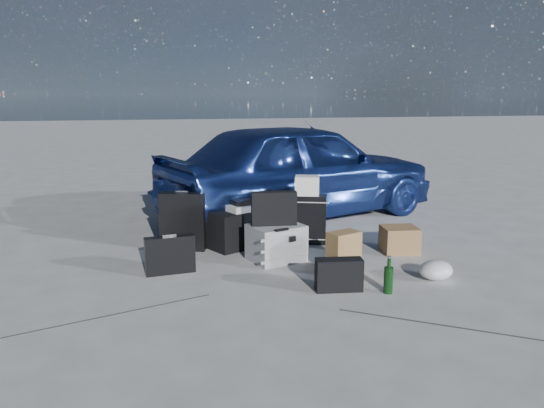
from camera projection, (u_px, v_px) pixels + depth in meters
The scene contains 16 objects.
ground at pixel (283, 279), 4.55m from camera, with size 60.00×60.00×0.00m, color #BABAB5.
car at pixel (300, 169), 6.71m from camera, with size 1.47×3.66×1.25m, color #284394.
pelican_case at pixel (276, 243), 5.04m from camera, with size 0.47×0.39×0.35m, color #949598.
laptop_bag at pixel (274, 208), 4.97m from camera, with size 0.42×0.11×0.32m, color black.
briefcase at pixel (170, 255), 4.66m from camera, with size 0.43×0.10×0.34m, color black.
suitcase_left at pixel (183, 221), 5.36m from camera, with size 0.45×0.16×0.59m, color black.
suitcase_right at pixel (305, 219), 5.60m from camera, with size 0.43×0.16×0.52m, color black.
white_carton at pixel (307, 185), 5.55m from camera, with size 0.25×0.20×0.20m, color silver.
duffel_bag at pixel (245, 227), 5.53m from camera, with size 0.77×0.33×0.38m, color black.
flat_box_white at pixel (244, 207), 5.47m from camera, with size 0.36×0.27×0.06m, color silver.
flat_box_black at pixel (244, 202), 5.45m from camera, with size 0.25×0.18×0.05m, color black.
kraft_bag at pixel (344, 252), 4.68m from camera, with size 0.28×0.17×0.37m, color #8C5C3D.
cardboard_box at pixel (399, 239), 5.31m from camera, with size 0.34×0.30×0.26m, color #996C42.
plastic_bag at pixel (436, 270), 4.52m from camera, with size 0.30×0.26×0.17m, color silver.
messenger_bag at pixel (339, 275), 4.26m from camera, with size 0.38×0.14×0.26m, color black.
green_bottle at pixel (389, 275), 4.20m from camera, with size 0.07×0.07×0.29m, color black.
Camera 1 is at (-1.07, -4.19, 1.56)m, focal length 35.00 mm.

